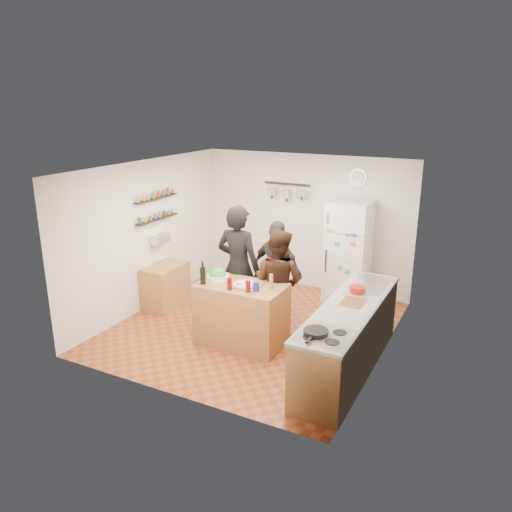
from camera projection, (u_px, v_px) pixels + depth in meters
The scene contains 26 objects.
room_shell at pixel (264, 245), 7.81m from camera, with size 4.20×4.20×4.20m.
prep_island at pixel (241, 314), 7.23m from camera, with size 1.25×0.72×0.91m, color #976237.
pizza_board at pixel (245, 285), 7.04m from camera, with size 0.42×0.34×0.02m, color olive.
pizza at pixel (245, 284), 7.03m from camera, with size 0.34×0.34×0.02m, color beige.
salad_bowl at pixel (218, 277), 7.31m from camera, with size 0.32×0.32×0.06m, color white.
wine_bottle at pixel (203, 276), 7.09m from camera, with size 0.08×0.08×0.25m, color black.
wine_glass_near at pixel (229, 284), 6.89m from camera, with size 0.07×0.07×0.17m, color #5D080A.
wine_glass_far at pixel (248, 286), 6.81m from camera, with size 0.07×0.07×0.16m, color #600809.
pepper_mill at pixel (271, 283), 6.91m from camera, with size 0.06×0.06×0.18m, color olive.
salt_canister at pixel (256, 286), 6.84m from camera, with size 0.08×0.08×0.14m, color navy.
person_left at pixel (238, 267), 7.64m from camera, with size 0.71×0.47×1.95m, color black.
person_center at pixel (278, 283), 7.41m from camera, with size 0.80×0.63×1.65m, color black.
person_back at pixel (277, 270), 7.99m from camera, with size 0.95×0.40×1.62m, color #2E2B28.
counter_run at pixel (348, 338), 6.51m from camera, with size 0.63×2.63×0.90m, color #9E7042.
stove_top at pixel (325, 336), 5.57m from camera, with size 0.60×0.62×0.02m, color white.
skillet at pixel (316, 332), 5.58m from camera, with size 0.28×0.28×0.05m, color black.
sink at pixel (368, 285), 7.09m from camera, with size 0.50×0.80×0.03m, color silver.
cutting_board at pixel (353, 303), 6.47m from camera, with size 0.30×0.40×0.02m, color brown.
red_bowl at pixel (357, 289), 6.77m from camera, with size 0.22×0.22×0.09m, color #9F1412.
fridge at pixel (348, 252), 8.65m from camera, with size 0.70×0.68×1.80m, color white.
wall_clock at pixel (358, 177), 8.55m from camera, with size 0.30×0.30×0.03m, color silver.
spice_shelf_lower at pixel (157, 219), 8.42m from camera, with size 0.12×1.00×0.03m, color black.
spice_shelf_upper at pixel (156, 198), 8.31m from camera, with size 0.12×1.00×0.03m, color black.
produce_basket at pixel (160, 239), 8.51m from camera, with size 0.18×0.35×0.14m, color silver.
side_table at pixel (166, 286), 8.57m from camera, with size 0.50×0.80×0.73m, color #A87E46.
pot_rack at pixel (287, 184), 9.11m from camera, with size 0.90×0.04×0.04m, color black.
Camera 1 is at (3.33, -6.33, 3.44)m, focal length 35.00 mm.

